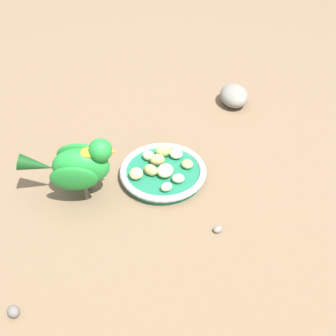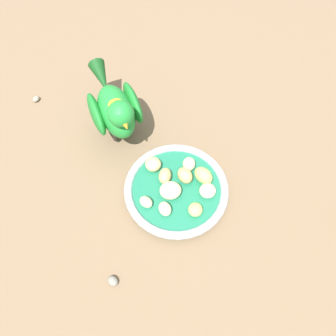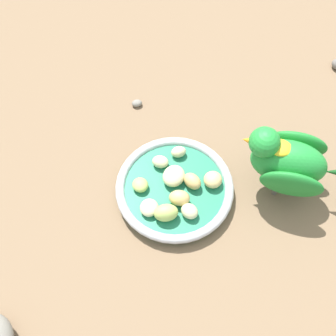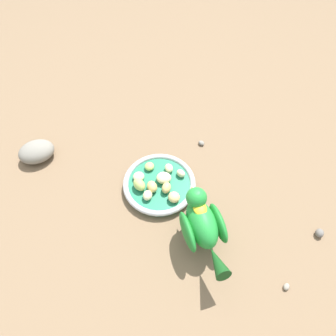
{
  "view_description": "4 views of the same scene",
  "coord_description": "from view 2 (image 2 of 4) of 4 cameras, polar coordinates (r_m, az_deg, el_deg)",
  "views": [
    {
      "loc": [
        -0.37,
        0.58,
        0.63
      ],
      "look_at": [
        -0.02,
        0.02,
        0.05
      ],
      "focal_mm": 44.45,
      "sensor_mm": 36.0,
      "label": 1
    },
    {
      "loc": [
        -0.26,
        -0.03,
        0.54
      ],
      "look_at": [
        0.02,
        0.02,
        0.06
      ],
      "focal_mm": 34.0,
      "sensor_mm": 36.0,
      "label": 2
    },
    {
      "loc": [
        0.25,
        -0.26,
        0.72
      ],
      "look_at": [
        -0.03,
        0.01,
        0.04
      ],
      "focal_mm": 52.13,
      "sensor_mm": 36.0,
      "label": 3
    },
    {
      "loc": [
        0.42,
        0.14,
        0.72
      ],
      "look_at": [
        -0.03,
        0.02,
        0.05
      ],
      "focal_mm": 33.47,
      "sensor_mm": 36.0,
      "label": 4
    }
  ],
  "objects": [
    {
      "name": "apple_piece_8",
      "position": [
        0.57,
        -3.96,
        -6.09
      ],
      "size": [
        0.03,
        0.03,
        0.02
      ],
      "primitive_type": "ellipsoid",
      "rotation": [
        0.0,
        0.0,
        4.19
      ],
      "color": "beige",
      "rests_on": "feeding_bowl"
    },
    {
      "name": "feeding_bowl",
      "position": [
        0.59,
        1.07,
        -3.86
      ],
      "size": [
        0.19,
        0.19,
        0.03
      ],
      "color": "#1E7251",
      "rests_on": "ground_plane"
    },
    {
      "name": "apple_piece_3",
      "position": [
        0.58,
        3.06,
        -1.32
      ],
      "size": [
        0.04,
        0.04,
        0.03
      ],
      "primitive_type": "ellipsoid",
      "rotation": [
        0.0,
        0.0,
        3.81
      ],
      "color": "tan",
      "rests_on": "feeding_bowl"
    },
    {
      "name": "apple_piece_1",
      "position": [
        0.57,
        0.45,
        -4.03
      ],
      "size": [
        0.04,
        0.05,
        0.03
      ],
      "primitive_type": "ellipsoid",
      "rotation": [
        0.0,
        0.0,
        1.85
      ],
      "color": "beige",
      "rests_on": "feeding_bowl"
    },
    {
      "name": "apple_piece_6",
      "position": [
        0.58,
        -0.55,
        -1.41
      ],
      "size": [
        0.03,
        0.02,
        0.03
      ],
      "primitive_type": "ellipsoid",
      "rotation": [
        0.0,
        0.0,
        6.27
      ],
      "color": "tan",
      "rests_on": "feeding_bowl"
    },
    {
      "name": "apple_piece_7",
      "position": [
        0.56,
        -0.55,
        -7.33
      ],
      "size": [
        0.03,
        0.03,
        0.02
      ],
      "primitive_type": "ellipsoid",
      "rotation": [
        0.0,
        0.0,
        3.73
      ],
      "color": "beige",
      "rests_on": "feeding_bowl"
    },
    {
      "name": "parrot",
      "position": [
        0.61,
        -9.44,
        10.52
      ],
      "size": [
        0.19,
        0.14,
        0.14
      ],
      "rotation": [
        0.0,
        0.0,
        -2.59
      ],
      "color": "#59544C",
      "rests_on": "ground_plane"
    },
    {
      "name": "apple_piece_9",
      "position": [
        0.6,
        3.78,
        0.71
      ],
      "size": [
        0.03,
        0.03,
        0.02
      ],
      "primitive_type": "ellipsoid",
      "rotation": [
        0.0,
        0.0,
        3.23
      ],
      "color": "beige",
      "rests_on": "feeding_bowl"
    },
    {
      "name": "pebble_1",
      "position": [
        0.55,
        -9.85,
        -19.33
      ],
      "size": [
        0.02,
        0.02,
        0.01
      ],
      "primitive_type": "ellipsoid",
      "rotation": [
        0.0,
        0.0,
        1.0
      ],
      "color": "gray",
      "rests_on": "ground_plane"
    },
    {
      "name": "apple_piece_5",
      "position": [
        0.58,
        6.37,
        -1.35
      ],
      "size": [
        0.04,
        0.05,
        0.03
      ],
      "primitive_type": "ellipsoid",
      "rotation": [
        0.0,
        0.0,
        0.93
      ],
      "color": "#B2CC66",
      "rests_on": "feeding_bowl"
    },
    {
      "name": "apple_piece_4",
      "position": [
        0.58,
        7.08,
        -4.36
      ],
      "size": [
        0.04,
        0.04,
        0.02
      ],
      "primitive_type": "ellipsoid",
      "rotation": [
        0.0,
        0.0,
        2.27
      ],
      "color": "beige",
      "rests_on": "feeding_bowl"
    },
    {
      "name": "ground_plane",
      "position": [
        0.6,
        1.47,
        -4.48
      ],
      "size": [
        4.0,
        4.0,
        0.0
      ],
      "primitive_type": "plane",
      "color": "#7A6047"
    },
    {
      "name": "pebble_2",
      "position": [
        0.78,
        -22.57,
        11.35
      ],
      "size": [
        0.02,
        0.02,
        0.01
      ],
      "primitive_type": "ellipsoid",
      "rotation": [
        0.0,
        0.0,
        5.9
      ],
      "color": "gray",
      "rests_on": "ground_plane"
    },
    {
      "name": "apple_piece_2",
      "position": [
        0.56,
        4.93,
        -7.43
      ],
      "size": [
        0.03,
        0.03,
        0.02
      ],
      "primitive_type": "ellipsoid",
      "rotation": [
        0.0,
        0.0,
        6.16
      ],
      "color": "#B2CC66",
      "rests_on": "feeding_bowl"
    },
    {
      "name": "apple_piece_0",
      "position": [
        0.6,
        -2.67,
        0.68
      ],
      "size": [
        0.04,
        0.04,
        0.02
      ],
      "primitive_type": "ellipsoid",
      "rotation": [
        0.0,
        0.0,
        1.18
      ],
      "color": "#E5C67F",
      "rests_on": "feeding_bowl"
    }
  ]
}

